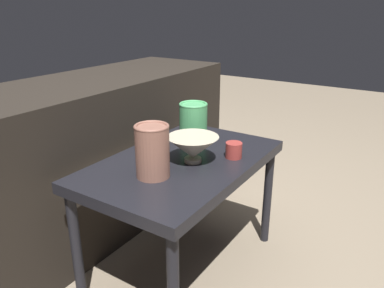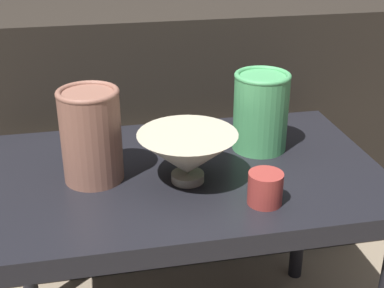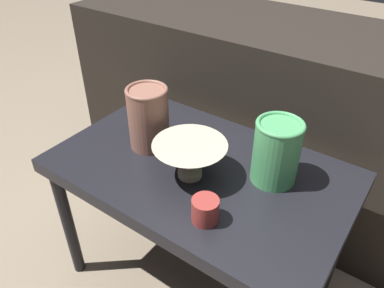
{
  "view_description": "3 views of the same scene",
  "coord_description": "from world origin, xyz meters",
  "px_view_note": "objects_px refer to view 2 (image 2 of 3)",
  "views": [
    {
      "loc": [
        -1.04,
        -0.72,
        1.01
      ],
      "look_at": [
        -0.03,
        -0.06,
        0.56
      ],
      "focal_mm": 35.0,
      "sensor_mm": 36.0,
      "label": 1
    },
    {
      "loc": [
        -0.17,
        -0.91,
        0.97
      ],
      "look_at": [
        0.0,
        -0.08,
        0.57
      ],
      "focal_mm": 50.0,
      "sensor_mm": 36.0,
      "label": 2
    },
    {
      "loc": [
        0.43,
        -0.64,
        1.09
      ],
      "look_at": [
        -0.01,
        -0.02,
        0.56
      ],
      "focal_mm": 35.0,
      "sensor_mm": 36.0,
      "label": 3
    }
  ],
  "objects_px": {
    "vase_textured_left": "(91,135)",
    "cup": "(265,188)",
    "bowl": "(189,154)",
    "vase_colorful_right": "(261,110)"
  },
  "relations": [
    {
      "from": "cup",
      "to": "vase_colorful_right",
      "type": "bearing_deg",
      "value": 74.59
    },
    {
      "from": "cup",
      "to": "bowl",
      "type": "bearing_deg",
      "value": 137.62
    },
    {
      "from": "vase_textured_left",
      "to": "cup",
      "type": "xyz_separation_m",
      "value": [
        0.29,
        -0.15,
        -0.06
      ]
    },
    {
      "from": "vase_textured_left",
      "to": "bowl",
      "type": "bearing_deg",
      "value": -13.38
    },
    {
      "from": "vase_textured_left",
      "to": "cup",
      "type": "distance_m",
      "value": 0.33
    },
    {
      "from": "bowl",
      "to": "vase_textured_left",
      "type": "bearing_deg",
      "value": 166.62
    },
    {
      "from": "bowl",
      "to": "vase_colorful_right",
      "type": "bearing_deg",
      "value": 32.74
    },
    {
      "from": "vase_colorful_right",
      "to": "cup",
      "type": "distance_m",
      "value": 0.23
    },
    {
      "from": "vase_colorful_right",
      "to": "bowl",
      "type": "bearing_deg",
      "value": -147.26
    },
    {
      "from": "cup",
      "to": "vase_textured_left",
      "type": "bearing_deg",
      "value": 153.15
    }
  ]
}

